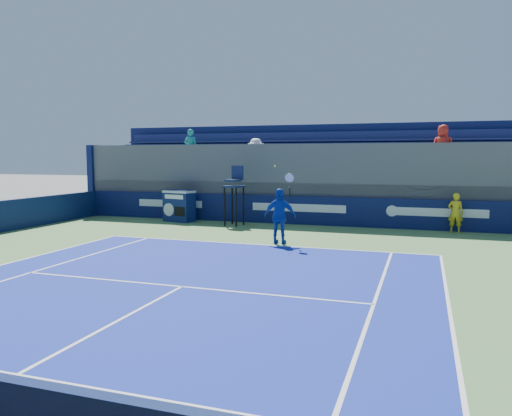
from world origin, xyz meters
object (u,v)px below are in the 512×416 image
(match_clock, at_px, (179,205))
(umpire_chair, at_px, (234,189))
(tennis_player, at_px, (280,216))
(ball_person, at_px, (456,213))

(match_clock, bearing_deg, umpire_chair, -8.06)
(match_clock, relative_size, tennis_player, 0.56)
(match_clock, distance_m, tennis_player, 6.99)
(ball_person, xyz_separation_m, tennis_player, (-5.56, -4.35, 0.16))
(tennis_player, bearing_deg, match_clock, 145.03)
(ball_person, bearing_deg, tennis_player, 46.41)
(match_clock, distance_m, umpire_chair, 2.89)
(tennis_player, bearing_deg, umpire_chair, 129.48)
(umpire_chair, bearing_deg, match_clock, 171.94)
(match_clock, height_order, tennis_player, tennis_player)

